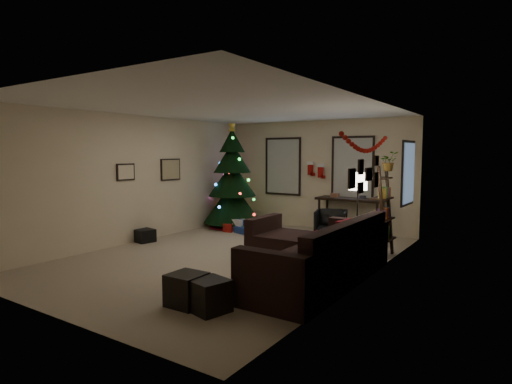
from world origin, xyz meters
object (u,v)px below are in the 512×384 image
desk_chair (331,224)px  desk (351,202)px  christmas_tree (232,183)px  bookshelf (384,212)px  sofa (314,257)px

desk_chair → desk: bearing=54.9°
christmas_tree → desk: (2.87, 0.76, -0.38)m
desk → bookshelf: (1.29, -1.66, 0.06)m
christmas_tree → desk_chair: size_ratio=4.26×
bookshelf → christmas_tree: bearing=167.8°
sofa → desk: (-0.79, 3.56, 0.45)m
desk → desk_chair: 0.81m
desk → sofa: bearing=-77.6°
desk → desk_chair: (-0.21, -0.65, -0.43)m
desk → desk_chair: desk is taller
desk → bookshelf: 2.10m
christmas_tree → bookshelf: (4.16, -0.90, -0.32)m
desk_chair → bookshelf: bearing=-51.6°
desk_chair → bookshelf: size_ratio=0.38×
christmas_tree → desk: bearing=14.9°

